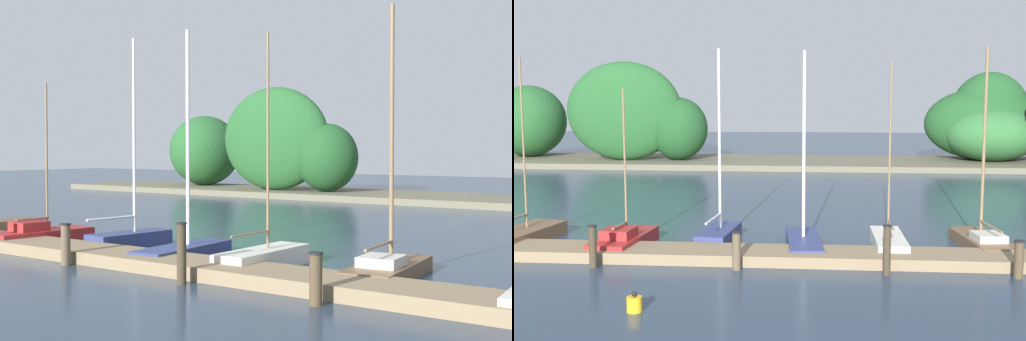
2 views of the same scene
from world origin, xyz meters
TOP-DOWN VIEW (x-y plane):
  - dock_pier at (0.00, 12.22)m, footprint 23.78×1.80m
  - sailboat_1 at (-6.15, 13.45)m, footprint 1.59×3.73m
  - sailboat_2 at (-3.06, 14.65)m, footprint 1.29×3.28m
  - sailboat_3 at (-0.03, 13.91)m, footprint 1.44×3.97m
  - sailboat_4 at (2.83, 13.93)m, footprint 1.06×3.52m
  - sailboat_5 at (6.11, 14.64)m, footprint 1.72×4.01m
  - mooring_piling_2 at (-1.95, 11.07)m, footprint 0.30×0.30m
  - mooring_piling_3 at (2.51, 10.92)m, footprint 0.26×0.26m
  - mooring_piling_4 at (6.27, 10.88)m, footprint 0.31×0.31m

SIDE VIEW (x-z plane):
  - dock_pier at x=0.00m, z-range 0.00..0.35m
  - sailboat_1 at x=-6.15m, z-range -2.42..3.06m
  - sailboat_4 at x=2.83m, z-range -2.86..3.50m
  - sailboat_3 at x=-0.03m, z-range -3.02..3.70m
  - sailboat_5 at x=6.11m, z-range -3.09..3.77m
  - sailboat_2 at x=-3.06m, z-range -3.04..3.80m
  - mooring_piling_4 at x=6.27m, z-range 0.01..1.11m
  - mooring_piling_2 at x=-1.95m, z-range 0.01..1.17m
  - mooring_piling_3 at x=2.51m, z-range 0.01..1.49m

